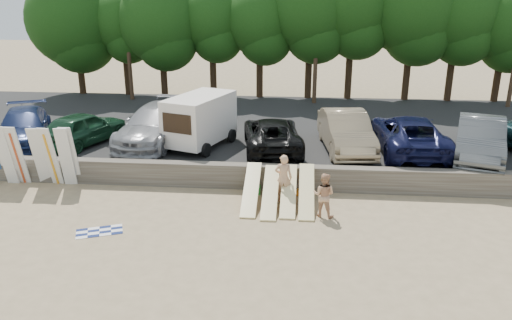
# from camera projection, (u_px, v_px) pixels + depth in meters

# --- Properties ---
(ground) EXTENTS (120.00, 120.00, 0.00)m
(ground) POSITION_uv_depth(u_px,v_px,m) (264.00, 221.00, 17.42)
(ground) COLOR tan
(ground) RESTS_ON ground
(seawall) EXTENTS (44.00, 0.50, 1.00)m
(seawall) POSITION_uv_depth(u_px,v_px,m) (270.00, 177.00, 20.08)
(seawall) COLOR #6B6356
(seawall) RESTS_ON ground
(parking_lot) EXTENTS (44.00, 14.50, 0.70)m
(parking_lot) POSITION_uv_depth(u_px,v_px,m) (279.00, 130.00, 27.19)
(parking_lot) COLOR #282828
(parking_lot) RESTS_ON ground
(treeline) EXTENTS (33.57, 6.38, 8.83)m
(treeline) POSITION_uv_depth(u_px,v_px,m) (283.00, 15.00, 31.96)
(treeline) COLOR #382616
(treeline) RESTS_ON parking_lot
(utility_poles) EXTENTS (25.80, 0.26, 9.00)m
(utility_poles) POSITION_uv_depth(u_px,v_px,m) (317.00, 27.00, 30.53)
(utility_poles) COLOR #473321
(utility_poles) RESTS_ON parking_lot
(box_trailer) EXTENTS (3.06, 4.17, 2.39)m
(box_trailer) POSITION_uv_depth(u_px,v_px,m) (200.00, 118.00, 22.84)
(box_trailer) COLOR white
(box_trailer) RESTS_ON parking_lot
(car_0) EXTENTS (4.18, 5.81, 1.56)m
(car_0) POSITION_uv_depth(u_px,v_px,m) (24.00, 127.00, 23.58)
(car_0) COLOR #141F46
(car_0) RESTS_ON parking_lot
(car_1) EXTENTS (3.39, 4.97, 1.57)m
(car_1) POSITION_uv_depth(u_px,v_px,m) (83.00, 128.00, 23.35)
(car_1) COLOR #133620
(car_1) RESTS_ON parking_lot
(car_2) EXTENTS (3.19, 6.34, 1.77)m
(car_2) POSITION_uv_depth(u_px,v_px,m) (156.00, 124.00, 23.60)
(car_2) COLOR gray
(car_2) RESTS_ON parking_lot
(car_3) EXTENTS (3.14, 5.55, 1.46)m
(car_3) POSITION_uv_depth(u_px,v_px,m) (272.00, 134.00, 22.62)
(car_3) COLOR black
(car_3) RESTS_ON parking_lot
(car_4) EXTENTS (2.47, 5.51, 1.75)m
(car_4) POSITION_uv_depth(u_px,v_px,m) (346.00, 131.00, 22.46)
(car_4) COLOR #9B8463
(car_4) RESTS_ON parking_lot
(car_5) EXTENTS (2.87, 5.99, 1.65)m
(car_5) POSITION_uv_depth(u_px,v_px,m) (409.00, 134.00, 22.29)
(car_5) COLOR black
(car_5) RESTS_ON parking_lot
(car_6) EXTENTS (3.39, 5.68, 1.77)m
(car_6) POSITION_uv_depth(u_px,v_px,m) (480.00, 139.00, 21.34)
(car_6) COLOR #494C4E
(car_6) RESTS_ON parking_lot
(surfboard_upright_1) EXTENTS (0.52, 0.56, 2.57)m
(surfboard_upright_1) POSITION_uv_depth(u_px,v_px,m) (5.00, 155.00, 20.18)
(surfboard_upright_1) COLOR white
(surfboard_upright_1) RESTS_ON ground
(surfboard_upright_2) EXTENTS (0.50, 0.64, 2.55)m
(surfboard_upright_2) POSITION_uv_depth(u_px,v_px,m) (17.00, 156.00, 20.20)
(surfboard_upright_2) COLOR white
(surfboard_upright_2) RESTS_ON ground
(surfboard_upright_3) EXTENTS (0.59, 0.81, 2.52)m
(surfboard_upright_3) POSITION_uv_depth(u_px,v_px,m) (39.00, 156.00, 20.15)
(surfboard_upright_3) COLOR white
(surfboard_upright_3) RESTS_ON ground
(surfboard_upright_4) EXTENTS (0.56, 0.71, 2.54)m
(surfboard_upright_4) POSITION_uv_depth(u_px,v_px,m) (51.00, 157.00, 20.08)
(surfboard_upright_4) COLOR white
(surfboard_upright_4) RESTS_ON ground
(surfboard_upright_5) EXTENTS (0.58, 0.69, 2.55)m
(surfboard_upright_5) POSITION_uv_depth(u_px,v_px,m) (66.00, 157.00, 20.01)
(surfboard_upright_5) COLOR white
(surfboard_upright_5) RESTS_ON ground
(surfboard_upright_6) EXTENTS (0.52, 0.64, 2.55)m
(surfboard_upright_6) POSITION_uv_depth(u_px,v_px,m) (71.00, 156.00, 20.13)
(surfboard_upright_6) COLOR white
(surfboard_upright_6) RESTS_ON ground
(surfboard_low_0) EXTENTS (0.56, 2.83, 1.14)m
(surfboard_low_0) POSITION_uv_depth(u_px,v_px,m) (251.00, 189.00, 18.69)
(surfboard_low_0) COLOR beige
(surfboard_low_0) RESTS_ON ground
(surfboard_low_1) EXTENTS (0.56, 2.84, 1.10)m
(surfboard_low_1) POSITION_uv_depth(u_px,v_px,m) (270.00, 192.00, 18.49)
(surfboard_low_1) COLOR beige
(surfboard_low_1) RESTS_ON ground
(surfboard_low_2) EXTENTS (0.56, 2.85, 1.07)m
(surfboard_low_2) POSITION_uv_depth(u_px,v_px,m) (289.00, 190.00, 18.64)
(surfboard_low_2) COLOR beige
(surfboard_low_2) RESTS_ON ground
(surfboard_low_3) EXTENTS (0.56, 2.82, 1.16)m
(surfboard_low_3) POSITION_uv_depth(u_px,v_px,m) (307.00, 191.00, 18.48)
(surfboard_low_3) COLOR beige
(surfboard_low_3) RESTS_ON ground
(beachgoer_a) EXTENTS (0.67, 0.45, 1.84)m
(beachgoer_a) POSITION_uv_depth(u_px,v_px,m) (283.00, 178.00, 18.82)
(beachgoer_a) COLOR tan
(beachgoer_a) RESTS_ON ground
(beachgoer_b) EXTENTS (0.92, 0.80, 1.61)m
(beachgoer_b) POSITION_uv_depth(u_px,v_px,m) (324.00, 195.00, 17.55)
(beachgoer_b) COLOR tan
(beachgoer_b) RESTS_ON ground
(cooler) EXTENTS (0.39, 0.31, 0.32)m
(cooler) POSITION_uv_depth(u_px,v_px,m) (256.00, 190.00, 19.67)
(cooler) COLOR #268E33
(cooler) RESTS_ON ground
(gear_bag) EXTENTS (0.37, 0.34, 0.22)m
(gear_bag) POSITION_uv_depth(u_px,v_px,m) (300.00, 193.00, 19.54)
(gear_bag) COLOR orange
(gear_bag) RESTS_ON ground
(beach_towel) EXTENTS (1.95, 1.95, 0.00)m
(beach_towel) POSITION_uv_depth(u_px,v_px,m) (99.00, 231.00, 16.65)
(beach_towel) COLOR white
(beach_towel) RESTS_ON ground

